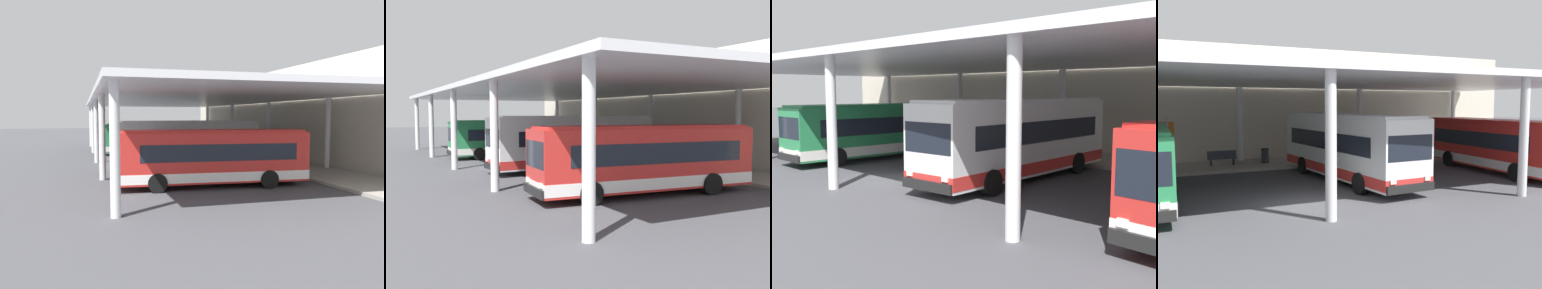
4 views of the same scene
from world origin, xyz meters
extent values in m
plane|color=#47474C|center=(0.00, 0.00, 0.00)|extent=(200.00, 200.00, 0.00)
cube|color=#A39E93|center=(0.00, 11.75, 0.09)|extent=(42.00, 4.50, 0.18)
cube|color=beige|center=(0.00, 15.00, 4.13)|extent=(48.00, 1.60, 8.26)
cube|color=silver|center=(0.00, 5.50, 5.40)|extent=(40.00, 17.00, 0.30)
cylinder|color=silver|center=(-18.50, 13.50, 2.62)|extent=(0.40, 0.40, 5.25)
cylinder|color=silver|center=(-9.25, 13.50, 2.62)|extent=(0.40, 0.40, 5.25)
cylinder|color=silver|center=(0.00, -2.50, 2.62)|extent=(0.40, 0.40, 5.25)
cylinder|color=silver|center=(0.00, 13.50, 2.62)|extent=(0.40, 0.40, 5.25)
cylinder|color=silver|center=(9.25, -2.50, 2.62)|extent=(0.40, 0.40, 5.25)
cube|color=#28844C|center=(-6.13, 3.70, 1.70)|extent=(2.58, 10.42, 2.70)
cube|color=white|center=(-6.13, 3.70, 0.70)|extent=(2.60, 10.44, 0.50)
cube|color=black|center=(-6.13, 3.85, 2.00)|extent=(2.60, 8.55, 0.90)
cube|color=black|center=(-6.17, -1.45, 2.05)|extent=(2.30, 0.14, 1.10)
cube|color=black|center=(-6.17, -1.54, 0.55)|extent=(2.45, 0.18, 0.36)
cube|color=#2A8B50|center=(-6.13, 3.70, 3.11)|extent=(2.37, 10.00, 0.12)
cube|color=yellow|center=(-6.17, -1.42, 2.87)|extent=(1.75, 0.13, 0.28)
cube|color=white|center=(-7.07, -1.53, 0.90)|extent=(0.28, 0.08, 0.20)
cube|color=white|center=(-5.27, -1.54, 0.90)|extent=(0.28, 0.08, 0.20)
cylinder|color=black|center=(-7.38, 0.48, 0.50)|extent=(0.29, 1.00, 1.00)
cylinder|color=black|center=(-4.93, 0.46, 0.50)|extent=(0.29, 1.00, 1.00)
cylinder|color=black|center=(-7.34, 6.57, 0.50)|extent=(0.29, 1.00, 1.00)
cylinder|color=black|center=(-4.89, 6.55, 0.50)|extent=(0.29, 1.00, 1.00)
cube|color=white|center=(3.85, 4.45, 1.90)|extent=(3.21, 11.34, 3.10)
cube|color=red|center=(3.85, 4.45, 0.70)|extent=(3.23, 11.36, 0.50)
cube|color=black|center=(3.84, 4.59, 2.20)|extent=(3.12, 9.33, 0.90)
cube|color=black|center=(4.21, -1.09, 2.25)|extent=(2.30, 0.27, 1.10)
cube|color=black|center=(4.21, -1.18, 0.55)|extent=(2.46, 0.32, 0.36)
cube|color=white|center=(3.85, 4.45, 3.51)|extent=(2.98, 10.88, 0.12)
cube|color=yellow|center=(4.21, -1.06, 3.27)|extent=(1.75, 0.23, 0.28)
cube|color=white|center=(3.32, -1.23, 0.90)|extent=(0.28, 0.10, 0.20)
cube|color=white|center=(5.11, -1.12, 0.90)|extent=(0.28, 0.10, 0.20)
cylinder|color=black|center=(2.85, 0.90, 0.50)|extent=(0.34, 1.02, 1.00)
cylinder|color=black|center=(5.30, 1.06, 0.50)|extent=(0.34, 1.02, 1.00)
cylinder|color=black|center=(2.43, 7.44, 0.50)|extent=(0.34, 1.02, 1.00)
cylinder|color=black|center=(4.88, 7.60, 0.50)|extent=(0.34, 1.02, 1.00)
cube|color=white|center=(11.96, -1.88, 0.90)|extent=(0.29, 0.10, 0.20)
cylinder|color=black|center=(11.78, 0.15, 0.50)|extent=(0.35, 1.02, 1.00)
cube|color=#383D47|center=(-1.52, 11.75, 0.63)|extent=(1.80, 0.44, 0.08)
cube|color=#383D47|center=(-1.52, 11.95, 0.88)|extent=(1.80, 0.06, 0.44)
cube|color=#2D2D33|center=(-2.22, 11.75, 0.41)|extent=(0.10, 0.36, 0.45)
cube|color=#2D2D33|center=(-0.82, 11.75, 0.41)|extent=(0.10, 0.36, 0.45)
cylinder|color=#33383D|center=(1.23, 11.63, 0.63)|extent=(0.48, 0.48, 0.90)
cylinder|color=black|center=(1.23, 11.63, 1.12)|extent=(0.52, 0.52, 0.08)
cylinder|color=#B2B2B7|center=(-4.70, 10.95, 1.78)|extent=(0.12, 0.12, 3.20)
cube|color=orange|center=(-4.70, 10.93, 2.16)|extent=(0.70, 0.04, 1.80)
camera|label=1|loc=(33.32, -3.71, 3.89)|focal=35.95mm
camera|label=2|loc=(29.27, -8.43, 3.68)|focal=40.67mm
camera|label=3|loc=(16.86, -11.78, 3.87)|focal=44.03mm
camera|label=4|loc=(-5.58, -15.62, 4.07)|focal=38.84mm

